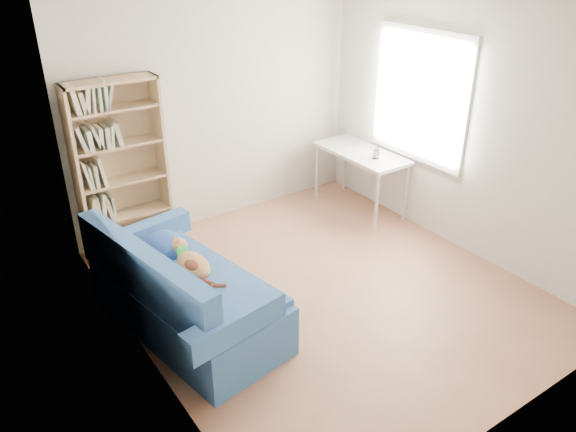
# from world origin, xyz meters

# --- Properties ---
(ground) EXTENTS (4.00, 4.00, 0.00)m
(ground) POSITION_xyz_m (0.00, 0.00, 0.00)
(ground) COLOR #8F5B40
(ground) RESTS_ON ground
(room_shell) EXTENTS (3.54, 4.04, 2.62)m
(room_shell) POSITION_xyz_m (0.10, 0.03, 1.64)
(room_shell) COLOR silver
(room_shell) RESTS_ON ground
(sofa) EXTENTS (1.16, 1.96, 0.90)m
(sofa) POSITION_xyz_m (-1.34, 0.23, 0.34)
(sofa) COLOR #254D85
(sofa) RESTS_ON ground
(bookshelf) EXTENTS (0.92, 0.29, 1.84)m
(bookshelf) POSITION_xyz_m (-1.22, 1.84, 0.85)
(bookshelf) COLOR tan
(bookshelf) RESTS_ON ground
(desk) EXTENTS (0.56, 1.21, 0.75)m
(desk) POSITION_xyz_m (1.45, 1.18, 0.68)
(desk) COLOR white
(desk) RESTS_ON ground
(pen_cup) EXTENTS (0.08, 0.08, 0.16)m
(pen_cup) POSITION_xyz_m (1.44, 0.91, 0.81)
(pen_cup) COLOR white
(pen_cup) RESTS_ON desk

